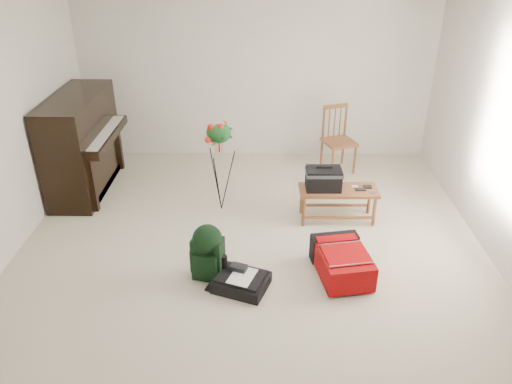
{
  "coord_description": "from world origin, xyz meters",
  "views": [
    {
      "loc": [
        0.13,
        -4.23,
        3.07
      ],
      "look_at": [
        0.05,
        0.35,
        0.62
      ],
      "focal_mm": 35.0,
      "sensor_mm": 36.0,
      "label": 1
    }
  ],
  "objects_px": {
    "piano": "(83,146)",
    "dining_chair": "(339,140)",
    "red_suitcase": "(341,259)",
    "black_duffel": "(241,281)",
    "flower_stand": "(220,167)",
    "green_backpack": "(208,250)",
    "bench": "(328,182)"
  },
  "relations": [
    {
      "from": "black_duffel",
      "to": "red_suitcase",
      "type": "bearing_deg",
      "value": 35.2
    },
    {
      "from": "bench",
      "to": "dining_chair",
      "type": "bearing_deg",
      "value": 76.61
    },
    {
      "from": "piano",
      "to": "black_duffel",
      "type": "distance_m",
      "value": 2.98
    },
    {
      "from": "dining_chair",
      "to": "black_duffel",
      "type": "height_order",
      "value": "dining_chair"
    },
    {
      "from": "piano",
      "to": "flower_stand",
      "type": "distance_m",
      "value": 1.87
    },
    {
      "from": "piano",
      "to": "green_backpack",
      "type": "bearing_deg",
      "value": -46.69
    },
    {
      "from": "piano",
      "to": "bench",
      "type": "distance_m",
      "value": 3.14
    },
    {
      "from": "black_duffel",
      "to": "flower_stand",
      "type": "bearing_deg",
      "value": 121.69
    },
    {
      "from": "red_suitcase",
      "to": "dining_chair",
      "type": "bearing_deg",
      "value": 73.37
    },
    {
      "from": "piano",
      "to": "green_backpack",
      "type": "height_order",
      "value": "piano"
    },
    {
      "from": "bench",
      "to": "flower_stand",
      "type": "distance_m",
      "value": 1.28
    },
    {
      "from": "dining_chair",
      "to": "black_duffel",
      "type": "bearing_deg",
      "value": -135.66
    },
    {
      "from": "piano",
      "to": "red_suitcase",
      "type": "distance_m",
      "value": 3.59
    },
    {
      "from": "black_duffel",
      "to": "green_backpack",
      "type": "relative_size",
      "value": 1.0
    },
    {
      "from": "red_suitcase",
      "to": "black_duffel",
      "type": "xyz_separation_m",
      "value": [
        -0.99,
        -0.27,
        -0.08
      ]
    },
    {
      "from": "black_duffel",
      "to": "flower_stand",
      "type": "height_order",
      "value": "flower_stand"
    },
    {
      "from": "black_duffel",
      "to": "flower_stand",
      "type": "relative_size",
      "value": 0.51
    },
    {
      "from": "black_duffel",
      "to": "green_backpack",
      "type": "xyz_separation_m",
      "value": [
        -0.32,
        0.15,
        0.25
      ]
    },
    {
      "from": "dining_chair",
      "to": "red_suitcase",
      "type": "distance_m",
      "value": 2.43
    },
    {
      "from": "black_duffel",
      "to": "green_backpack",
      "type": "height_order",
      "value": "green_backpack"
    },
    {
      "from": "dining_chair",
      "to": "red_suitcase",
      "type": "xyz_separation_m",
      "value": [
        -0.26,
        -2.4,
        -0.29
      ]
    },
    {
      "from": "piano",
      "to": "dining_chair",
      "type": "height_order",
      "value": "piano"
    },
    {
      "from": "red_suitcase",
      "to": "black_duffel",
      "type": "height_order",
      "value": "red_suitcase"
    },
    {
      "from": "black_duffel",
      "to": "flower_stand",
      "type": "distance_m",
      "value": 1.62
    },
    {
      "from": "bench",
      "to": "black_duffel",
      "type": "bearing_deg",
      "value": -127.23
    },
    {
      "from": "piano",
      "to": "dining_chair",
      "type": "distance_m",
      "value": 3.41
    },
    {
      "from": "piano",
      "to": "bench",
      "type": "height_order",
      "value": "piano"
    },
    {
      "from": "red_suitcase",
      "to": "green_backpack",
      "type": "xyz_separation_m",
      "value": [
        -1.31,
        -0.11,
        0.17
      ]
    },
    {
      "from": "dining_chair",
      "to": "piano",
      "type": "bearing_deg",
      "value": 169.9
    },
    {
      "from": "green_backpack",
      "to": "dining_chair",
      "type": "bearing_deg",
      "value": 71.09
    },
    {
      "from": "bench",
      "to": "piano",
      "type": "bearing_deg",
      "value": 165.1
    },
    {
      "from": "green_backpack",
      "to": "flower_stand",
      "type": "bearing_deg",
      "value": 102.52
    }
  ]
}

